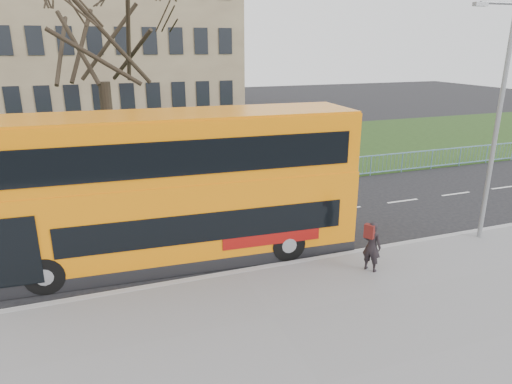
% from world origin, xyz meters
% --- Properties ---
extents(ground, '(120.00, 120.00, 0.00)m').
position_xyz_m(ground, '(0.00, 0.00, 0.00)').
color(ground, black).
rests_on(ground, ground).
extents(kerb, '(80.00, 0.20, 0.14)m').
position_xyz_m(kerb, '(0.00, -1.55, 0.07)').
color(kerb, gray).
rests_on(kerb, ground).
extents(grass_verge, '(80.00, 15.40, 0.08)m').
position_xyz_m(grass_verge, '(0.00, 14.30, 0.04)').
color(grass_verge, '#203412').
rests_on(grass_verge, ground).
extents(guard_railing, '(40.00, 0.12, 1.10)m').
position_xyz_m(guard_railing, '(0.00, 6.60, 0.55)').
color(guard_railing, '#6B9ABE').
rests_on(guard_railing, ground).
extents(bare_tree, '(8.21, 8.21, 11.73)m').
position_xyz_m(bare_tree, '(-3.00, 10.00, 5.94)').
color(bare_tree, black).
rests_on(bare_tree, grass_verge).
extents(civic_building, '(30.00, 15.00, 14.00)m').
position_xyz_m(civic_building, '(-5.00, 35.00, 7.00)').
color(civic_building, '#7A644D').
rests_on(civic_building, ground).
extents(yellow_bus, '(11.30, 3.29, 4.68)m').
position_xyz_m(yellow_bus, '(-1.41, 0.27, 2.51)').
color(yellow_bus, orange).
rests_on(yellow_bus, ground).
extents(pedestrian, '(0.63, 0.69, 1.58)m').
position_xyz_m(pedestrian, '(3.75, -2.83, 0.91)').
color(pedestrian, black).
rests_on(pedestrian, pavement).
extents(street_lamp, '(1.66, 0.26, 7.82)m').
position_xyz_m(street_lamp, '(8.77, -1.99, 4.41)').
color(street_lamp, gray).
rests_on(street_lamp, pavement).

